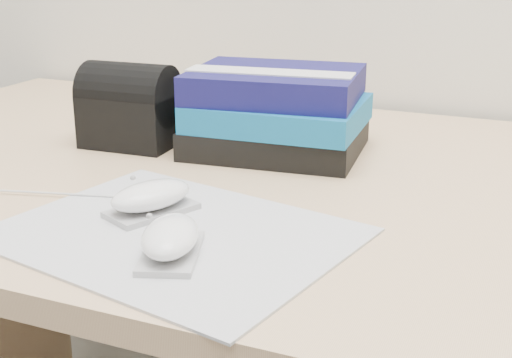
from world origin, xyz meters
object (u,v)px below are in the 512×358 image
at_px(desk, 346,319).
at_px(pouch, 130,106).
at_px(mouse_front, 170,239).
at_px(book_stack, 277,112).
at_px(mouse_rear, 151,198).

height_order(desk, pouch, pouch).
height_order(mouse_front, book_stack, book_stack).
bearing_deg(book_stack, mouse_front, -84.02).
relative_size(mouse_rear, book_stack, 0.43).
bearing_deg(mouse_front, desk, 76.83).
bearing_deg(pouch, mouse_rear, -53.28).
relative_size(mouse_rear, pouch, 0.82).
bearing_deg(mouse_front, mouse_rear, 129.99).
bearing_deg(mouse_rear, mouse_front, -50.01).
bearing_deg(desk, pouch, -174.78).
bearing_deg(mouse_rear, book_stack, 83.02).
distance_m(mouse_front, book_stack, 0.38).
relative_size(desk, pouch, 11.82).
bearing_deg(book_stack, mouse_rear, -96.98).
height_order(mouse_rear, mouse_front, same).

